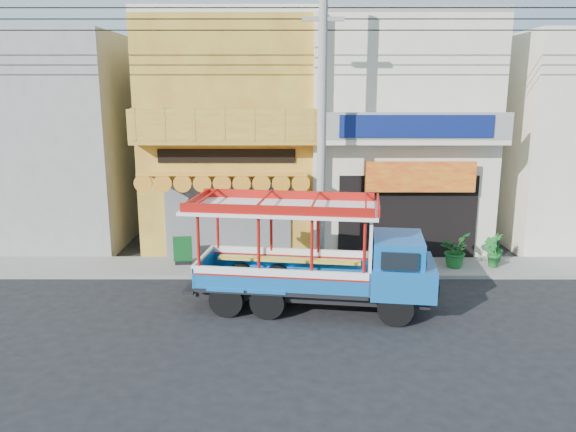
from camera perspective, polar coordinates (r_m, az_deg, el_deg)
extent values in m
plane|color=black|center=(14.58, 7.96, -10.28)|extent=(90.00, 90.00, 0.00)
cube|color=slate|center=(18.28, 6.28, -5.20)|extent=(30.00, 2.00, 0.12)
cube|color=#AC6E26|center=(21.44, -5.42, 8.23)|extent=(6.00, 6.00, 8.00)
cube|color=#595B5E|center=(18.87, -6.11, -0.40)|extent=(4.20, 0.10, 2.60)
cube|color=#C47017|center=(17.84, -6.48, 4.22)|extent=(5.20, 1.50, 0.31)
cube|color=#AC6E26|center=(18.12, -6.42, 7.54)|extent=(6.00, 0.70, 0.18)
cube|color=#AC6E26|center=(17.78, -6.57, 9.22)|extent=(6.00, 0.12, 0.95)
cube|color=black|center=(18.49, -6.27, 6.09)|extent=(4.50, 0.04, 0.45)
cube|color=beige|center=(21.52, -5.66, 19.24)|extent=(6.00, 6.00, 0.24)
cube|color=beige|center=(21.71, 10.71, 8.13)|extent=(6.00, 6.00, 8.00)
cube|color=black|center=(19.15, 12.03, -0.11)|extent=(4.60, 0.12, 2.80)
cube|color=yellow|center=(18.69, 13.31, 3.88)|extent=(3.60, 0.05, 1.00)
cube|color=beige|center=(18.44, 12.61, 7.40)|extent=(6.00, 0.70, 0.18)
cube|color=gray|center=(18.11, 12.89, 8.89)|extent=(6.00, 0.12, 0.85)
cube|color=navy|center=(18.04, 12.94, 8.87)|extent=(4.80, 0.06, 0.70)
cube|color=gray|center=(21.79, 11.18, 18.98)|extent=(6.00, 6.00, 0.24)
cube|color=beige|center=(18.24, 3.15, 7.48)|extent=(0.35, 0.30, 8.00)
cube|color=gray|center=(23.20, -23.03, 7.13)|extent=(6.00, 6.00, 7.60)
cylinder|color=gray|center=(16.65, 3.45, 8.69)|extent=(0.26, 0.26, 9.00)
cube|color=gray|center=(16.72, 3.60, 19.35)|extent=(1.20, 0.12, 0.12)
cylinder|color=black|center=(16.78, 7.18, 18.23)|extent=(28.00, 0.04, 0.04)
cylinder|color=black|center=(16.81, 7.21, 19.24)|extent=(28.00, 0.04, 0.04)
cylinder|color=black|center=(16.85, 7.24, 20.26)|extent=(28.00, 0.04, 0.04)
cylinder|color=black|center=(14.13, 10.86, -9.22)|extent=(0.91, 0.37, 0.88)
cylinder|color=black|center=(15.70, 10.58, -6.94)|extent=(0.91, 0.37, 0.88)
cylinder|color=black|center=(14.31, -2.10, -8.71)|extent=(0.91, 0.37, 0.88)
cylinder|color=black|center=(15.86, -1.04, -6.52)|extent=(0.91, 0.37, 0.88)
cylinder|color=black|center=(14.52, -6.26, -8.46)|extent=(0.91, 0.37, 0.88)
cylinder|color=black|center=(16.05, -4.80, -6.32)|extent=(0.91, 0.37, 0.88)
cube|color=black|center=(14.92, 2.51, -7.43)|extent=(6.07, 2.26, 0.25)
cube|color=blue|center=(14.73, 11.49, -5.95)|extent=(1.84, 2.14, 0.79)
cube|color=blue|center=(14.52, 11.09, -3.30)|extent=(1.47, 1.94, 0.66)
cube|color=black|center=(14.58, 13.51, -3.53)|extent=(0.27, 1.55, 0.49)
cube|color=black|center=(14.94, -0.29, -6.67)|extent=(4.59, 2.53, 0.11)
cube|color=blue|center=(13.96, -0.84, -6.74)|extent=(4.34, 0.67, 0.53)
cube|color=white|center=(13.89, -0.85, -5.82)|extent=(4.34, 0.68, 0.19)
cube|color=blue|center=(15.72, 0.21, -4.48)|extent=(4.34, 0.67, 0.53)
cube|color=white|center=(15.65, 0.21, -3.65)|extent=(4.34, 0.68, 0.19)
cylinder|color=#B0130E|center=(14.14, -9.10, -2.54)|extent=(0.09, 0.09, 1.41)
cylinder|color=#B0130E|center=(15.84, -7.17, -0.81)|extent=(0.09, 0.09, 1.41)
cube|color=white|center=(14.50, 8.37, -3.30)|extent=(0.32, 1.78, 1.99)
cube|color=white|center=(14.41, -0.64, 0.81)|extent=(5.15, 2.82, 0.09)
cube|color=#B0130E|center=(14.38, -0.64, 1.43)|extent=(4.96, 2.70, 0.23)
cube|color=black|center=(18.63, -10.59, -4.66)|extent=(0.53, 0.32, 0.09)
cube|color=#0C471A|center=(18.50, -10.65, -3.31)|extent=(0.60, 0.13, 0.82)
imported|color=#1C6425|center=(18.68, 16.56, -3.33)|extent=(1.23, 1.28, 1.10)
imported|color=#1C6425|center=(19.06, 20.04, -3.50)|extent=(0.66, 0.64, 0.94)
imported|color=#1C6425|center=(19.74, 20.33, -2.98)|extent=(0.55, 0.55, 0.94)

